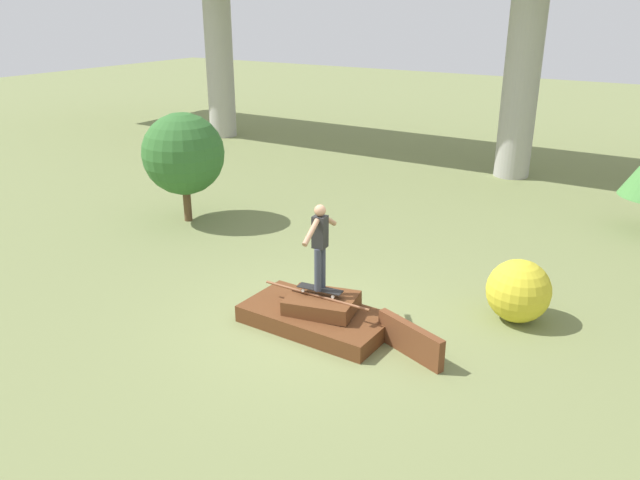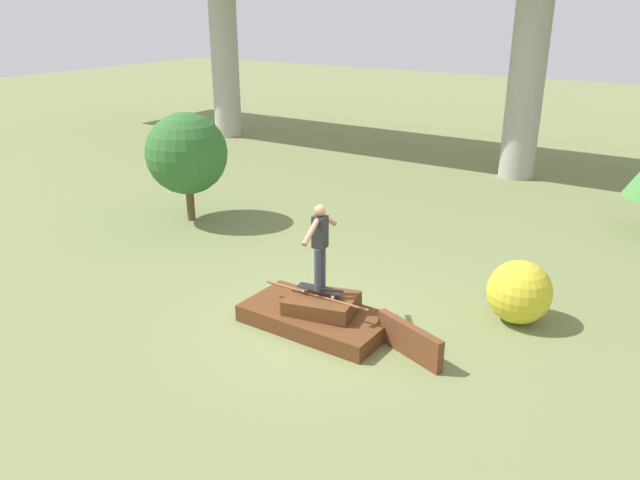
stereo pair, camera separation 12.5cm
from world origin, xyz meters
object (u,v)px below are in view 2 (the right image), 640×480
at_px(skateboard, 320,289).
at_px(bush_yellow_flowering, 519,292).
at_px(tree_behind_left, 187,154).
at_px(skater, 320,241).

xyz_separation_m(skateboard, bush_yellow_flowering, (2.84, 2.01, -0.13)).
bearing_deg(tree_behind_left, skater, -26.48).
distance_m(skateboard, skater, 0.88).
distance_m(skateboard, bush_yellow_flowering, 3.49).
bearing_deg(bush_yellow_flowering, skateboard, -144.72).
distance_m(skateboard, tree_behind_left, 6.60).
relative_size(skater, bush_yellow_flowering, 1.34).
relative_size(skateboard, tree_behind_left, 0.30).
bearing_deg(skateboard, tree_behind_left, 153.52).
bearing_deg(tree_behind_left, skateboard, -26.48).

